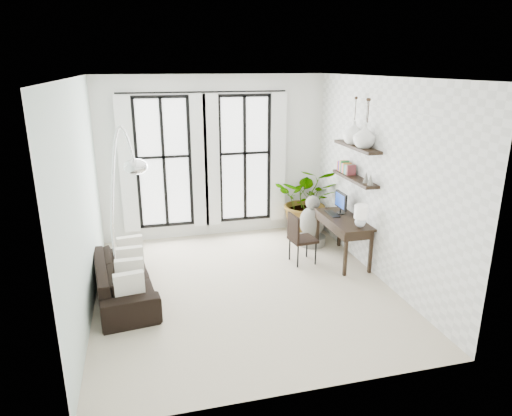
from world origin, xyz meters
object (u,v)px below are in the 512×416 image
object	(u,v)px
sofa	(124,279)
arc_lamp	(125,192)
buddha	(312,224)
desk_chair	(299,236)
desk	(344,222)
plant	(308,200)

from	to	relation	value
sofa	arc_lamp	size ratio (longest dim) A/B	0.78
arc_lamp	buddha	bearing A→B (deg)	20.52
desk_chair	buddha	world-z (taller)	buddha
buddha	desk	bearing A→B (deg)	-74.72
sofa	desk	distance (m)	3.79
desk	desk_chair	bearing A→B (deg)	170.96
desk	buddha	world-z (taller)	desk
sofa	desk	world-z (taller)	desk
sofa	buddha	size ratio (longest dim) A/B	2.04
sofa	desk	xyz separation A→B (m)	(3.75, 0.40, 0.44)
desk	desk_chair	distance (m)	0.83
desk	arc_lamp	distance (m)	3.75
desk_chair	buddha	distance (m)	0.95
sofa	arc_lamp	bearing A→B (deg)	-84.13
desk_chair	arc_lamp	bearing A→B (deg)	-176.29
sofa	buddha	bearing A→B (deg)	-76.49
plant	desk_chair	bearing A→B (deg)	-115.97
desk	arc_lamp	size ratio (longest dim) A/B	0.52
desk_chair	arc_lamp	xyz separation A→B (m)	(-2.83, -0.49, 1.12)
desk	arc_lamp	bearing A→B (deg)	-174.20
buddha	plant	bearing A→B (deg)	78.20
sofa	buddha	xyz separation A→B (m)	(3.50, 1.29, 0.12)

